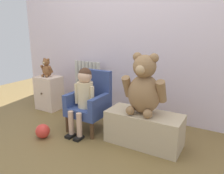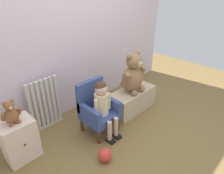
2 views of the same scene
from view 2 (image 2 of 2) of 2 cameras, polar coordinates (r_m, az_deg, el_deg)
ground_plane at (r=2.54m, az=9.24°, el=-15.27°), size 6.00×6.00×0.00m
back_wall at (r=2.79m, az=-10.56°, el=16.68°), size 3.80×0.05×2.40m
radiator at (r=2.69m, az=-18.61°, el=-4.67°), size 0.43×0.05×0.68m
small_dresser at (r=2.39m, az=-24.88°, el=-13.56°), size 0.33×0.29×0.47m
child_armchair at (r=2.51m, az=-4.30°, el=-6.09°), size 0.40×0.39×0.67m
child_figure at (r=2.36m, az=-2.66°, el=-4.18°), size 0.25×0.35×0.72m
low_bench at (r=2.99m, az=5.76°, el=-3.73°), size 0.74×0.32×0.32m
large_teddy_bear at (r=2.78m, az=5.99°, el=3.51°), size 0.42×0.30×0.58m
small_teddy_bear at (r=2.19m, az=-26.90°, el=-6.71°), size 0.19×0.13×0.26m
toy_ball at (r=2.26m, az=-2.02°, el=-18.83°), size 0.15×0.15×0.15m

